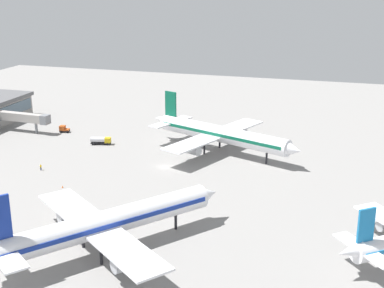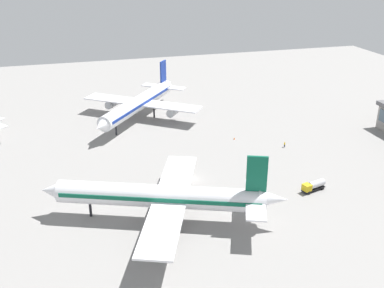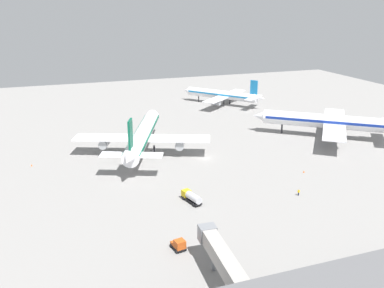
% 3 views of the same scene
% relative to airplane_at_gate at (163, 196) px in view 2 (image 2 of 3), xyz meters
% --- Properties ---
extents(ground, '(288.00, 288.00, 0.00)m').
position_rel_airplane_at_gate_xyz_m(ground, '(16.92, -11.59, -5.91)').
color(ground, gray).
extents(airplane_at_gate, '(42.14, 51.04, 16.25)m').
position_rel_airplane_at_gate_xyz_m(airplane_at_gate, '(0.00, 0.00, 0.00)').
color(airplane_at_gate, white).
rests_on(airplane_at_gate, ground).
extents(airplane_distant, '(45.20, 38.41, 16.30)m').
position_rel_airplane_at_gate_xyz_m(airplane_distant, '(65.65, -6.35, 0.02)').
color(airplane_distant, white).
rests_on(airplane_distant, ground).
extents(fuel_truck, '(3.48, 6.58, 2.50)m').
position_rel_airplane_at_gate_xyz_m(fuel_truck, '(2.97, -38.20, -4.52)').
color(fuel_truck, black).
rests_on(fuel_truck, ground).
extents(ground_crew_worker, '(0.57, 0.44, 1.67)m').
position_rel_airplane_at_gate_xyz_m(ground_crew_worker, '(29.25, -43.52, -5.06)').
color(ground_crew_worker, '#1E2338').
rests_on(ground_crew_worker, ground).
extents(safety_cone_mid_apron, '(0.44, 0.44, 0.60)m').
position_rel_airplane_at_gate_xyz_m(safety_cone_mid_apron, '(39.03, -31.24, -5.61)').
color(safety_cone_mid_apron, '#EA590C').
rests_on(safety_cone_mid_apron, ground).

